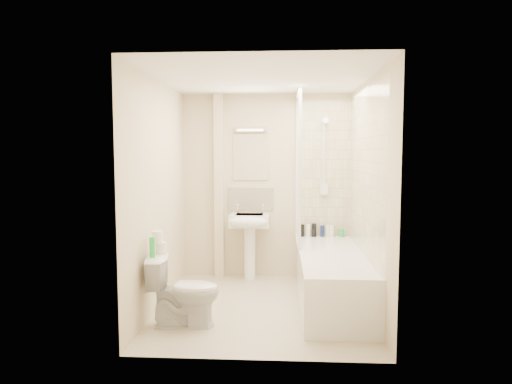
{
  "coord_description": "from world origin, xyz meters",
  "views": [
    {
      "loc": [
        0.2,
        -4.73,
        1.65
      ],
      "look_at": [
        -0.08,
        0.2,
        1.21
      ],
      "focal_mm": 32.0,
      "sensor_mm": 36.0,
      "label": 1
    }
  ],
  "objects": [
    {
      "name": "wall_right",
      "position": [
        1.1,
        0.0,
        1.2
      ],
      "size": [
        0.02,
        2.5,
        2.4
      ],
      "primitive_type": "cube",
      "color": "beige",
      "rests_on": "ground"
    },
    {
      "name": "mirror",
      "position": [
        -0.21,
        1.24,
        1.58
      ],
      "size": [
        0.46,
        0.01,
        0.6
      ],
      "primitive_type": "cube",
      "color": "white",
      "rests_on": "wall_back"
    },
    {
      "name": "bottle_black_b",
      "position": [
        0.62,
        1.16,
        0.64
      ],
      "size": [
        0.06,
        0.06,
        0.17
      ],
      "primitive_type": "cylinder",
      "color": "black",
      "rests_on": "bathtub"
    },
    {
      "name": "bottle_black_a",
      "position": [
        0.47,
        1.16,
        0.63
      ],
      "size": [
        0.05,
        0.05,
        0.16
      ],
      "primitive_type": "cylinder",
      "color": "black",
      "rests_on": "bathtub"
    },
    {
      "name": "shower_screen",
      "position": [
        0.4,
        0.8,
        1.45
      ],
      "size": [
        0.04,
        0.92,
        1.8
      ],
      "color": "white",
      "rests_on": "bathtub"
    },
    {
      "name": "bottle_green",
      "position": [
        0.98,
        1.16,
        0.6
      ],
      "size": [
        0.07,
        0.07,
        0.1
      ],
      "primitive_type": "cylinder",
      "color": "green",
      "rests_on": "bathtub"
    },
    {
      "name": "wall_left",
      "position": [
        -1.1,
        0.0,
        1.2
      ],
      "size": [
        0.02,
        2.5,
        2.4
      ],
      "primitive_type": "cube",
      "color": "beige",
      "rests_on": "ground"
    },
    {
      "name": "tile_back",
      "position": [
        0.75,
        1.24,
        1.42
      ],
      "size": [
        0.7,
        0.01,
        1.75
      ],
      "primitive_type": "cube",
      "color": "beige",
      "rests_on": "wall_back"
    },
    {
      "name": "green_bottle",
      "position": [
        -0.99,
        -0.65,
        0.77
      ],
      "size": [
        0.05,
        0.05,
        0.19
      ],
      "primitive_type": "cylinder",
      "color": "green",
      "rests_on": "toilet"
    },
    {
      "name": "floor",
      "position": [
        0.0,
        0.0,
        0.0
      ],
      "size": [
        2.5,
        2.5,
        0.0
      ],
      "primitive_type": "plane",
      "color": "beige",
      "rests_on": "ground"
    },
    {
      "name": "pedestal_sink",
      "position": [
        -0.21,
        1.01,
        0.68
      ],
      "size": [
        0.5,
        0.47,
        0.97
      ],
      "color": "white",
      "rests_on": "ground"
    },
    {
      "name": "bottle_white_a",
      "position": [
        0.55,
        1.16,
        0.63
      ],
      "size": [
        0.06,
        0.06,
        0.16
      ],
      "primitive_type": "cylinder",
      "color": "white",
      "rests_on": "bathtub"
    },
    {
      "name": "toilet",
      "position": [
        -0.72,
        -0.55,
        0.34
      ],
      "size": [
        0.42,
        0.68,
        0.67
      ],
      "primitive_type": "imported",
      "rotation": [
        0.0,
        0.0,
        1.6
      ],
      "color": "white",
      "rests_on": "ground"
    },
    {
      "name": "strip_light",
      "position": [
        -0.21,
        1.22,
        1.95
      ],
      "size": [
        0.42,
        0.07,
        0.07
      ],
      "primitive_type": "cube",
      "color": "silver",
      "rests_on": "wall_back"
    },
    {
      "name": "pipe_boxing",
      "position": [
        -0.62,
        1.19,
        1.2
      ],
      "size": [
        0.12,
        0.12,
        2.4
      ],
      "primitive_type": "cube",
      "color": "beige",
      "rests_on": "ground"
    },
    {
      "name": "wall_back",
      "position": [
        0.0,
        1.25,
        1.2
      ],
      "size": [
        2.2,
        0.02,
        2.4
      ],
      "primitive_type": "cube",
      "color": "beige",
      "rests_on": "ground"
    },
    {
      "name": "splashback",
      "position": [
        -0.21,
        1.24,
        1.03
      ],
      "size": [
        0.6,
        0.02,
        0.3
      ],
      "primitive_type": "cube",
      "color": "beige",
      "rests_on": "wall_back"
    },
    {
      "name": "bottle_cream",
      "position": [
        0.8,
        1.16,
        0.63
      ],
      "size": [
        0.06,
        0.06,
        0.15
      ],
      "primitive_type": "cylinder",
      "color": "beige",
      "rests_on": "bathtub"
    },
    {
      "name": "tile_right",
      "position": [
        1.09,
        0.2,
        1.42
      ],
      "size": [
        0.01,
        2.1,
        1.75
      ],
      "primitive_type": "cube",
      "color": "beige",
      "rests_on": "wall_right"
    },
    {
      "name": "bottle_white_b",
      "position": [
        0.85,
        1.16,
        0.63
      ],
      "size": [
        0.06,
        0.06,
        0.15
      ],
      "primitive_type": "cylinder",
      "color": "white",
      "rests_on": "bathtub"
    },
    {
      "name": "toilet_roll_upper",
      "position": [
        -0.99,
        -0.47,
        0.84
      ],
      "size": [
        0.1,
        0.1,
        0.11
      ],
      "primitive_type": "cylinder",
      "color": "white",
      "rests_on": "toilet_roll_lower"
    },
    {
      "name": "toilet_roll_lower",
      "position": [
        -0.95,
        -0.48,
        0.73
      ],
      "size": [
        0.1,
        0.1,
        0.11
      ],
      "primitive_type": "cylinder",
      "color": "white",
      "rests_on": "toilet"
    },
    {
      "name": "ceiling",
      "position": [
        0.0,
        0.0,
        2.4
      ],
      "size": [
        2.2,
        2.5,
        0.02
      ],
      "primitive_type": "cube",
      "color": "white",
      "rests_on": "wall_back"
    },
    {
      "name": "shower_fixture",
      "position": [
        0.75,
        1.19,
        1.55
      ],
      "size": [
        0.1,
        0.16,
        0.99
      ],
      "color": "white",
      "rests_on": "wall_back"
    },
    {
      "name": "bathtub",
      "position": [
        0.75,
        0.2,
        0.29
      ],
      "size": [
        0.7,
        2.1,
        0.55
      ],
      "color": "white",
      "rests_on": "ground"
    },
    {
      "name": "bottle_blue",
      "position": [
        0.73,
        1.16,
        0.62
      ],
      "size": [
        0.06,
        0.06,
        0.15
      ],
      "primitive_type": "cylinder",
      "color": "navy",
      "rests_on": "bathtub"
    }
  ]
}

